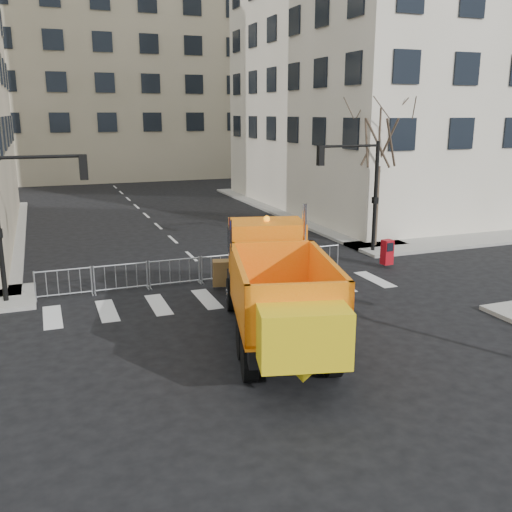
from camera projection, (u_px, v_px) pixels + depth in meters
name	position (u px, v px, depth m)	size (l,w,h in m)	color
ground	(296.00, 351.00, 16.45)	(120.00, 120.00, 0.00)	black
sidewalk_back	(212.00, 273.00, 24.14)	(64.00, 5.00, 0.15)	gray
building_far	(94.00, 61.00, 60.65)	(30.00, 18.00, 24.00)	tan
traffic_light_right	(375.00, 198.00, 27.33)	(0.18, 0.18, 5.40)	black
crowd_barriers	(200.00, 270.00, 22.95)	(12.60, 0.60, 1.10)	#9EA0A5
street_tree	(378.00, 174.00, 28.22)	(3.00, 3.00, 7.50)	#382B21
plow_truck	(277.00, 285.00, 16.77)	(5.07, 10.50, 3.94)	black
cop_a	(240.00, 268.00, 21.47)	(0.72, 0.47, 1.98)	black
cop_b	(249.00, 268.00, 21.78)	(0.89, 0.69, 1.83)	black
cop_c	(281.00, 260.00, 23.46)	(0.95, 0.40, 1.63)	black
newspaper_box	(387.00, 252.00, 25.19)	(0.45, 0.40, 1.10)	#A10C15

